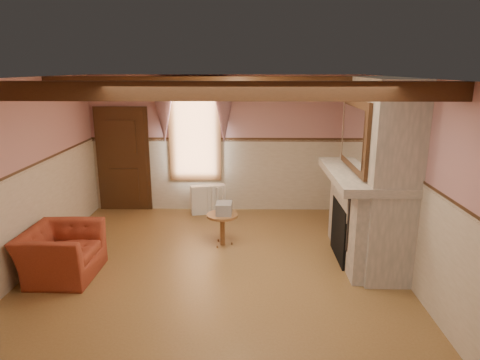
{
  "coord_description": "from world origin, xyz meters",
  "views": [
    {
      "loc": [
        0.49,
        -5.7,
        2.94
      ],
      "look_at": [
        0.37,
        0.8,
        1.22
      ],
      "focal_mm": 32.0,
      "sensor_mm": 36.0,
      "label": 1
    }
  ],
  "objects_px": {
    "side_table": "(223,229)",
    "oil_lamp": "(358,156)",
    "armchair": "(61,253)",
    "radiator": "(208,199)",
    "bowl": "(365,169)",
    "mantel_clock": "(353,155)"
  },
  "relations": [
    {
      "from": "side_table",
      "to": "oil_lamp",
      "type": "relative_size",
      "value": 1.96
    },
    {
      "from": "armchair",
      "to": "oil_lamp",
      "type": "relative_size",
      "value": 3.93
    },
    {
      "from": "radiator",
      "to": "oil_lamp",
      "type": "relative_size",
      "value": 2.5
    },
    {
      "from": "armchair",
      "to": "bowl",
      "type": "distance_m",
      "value": 4.61
    },
    {
      "from": "bowl",
      "to": "oil_lamp",
      "type": "xyz_separation_m",
      "value": [
        0.0,
        0.46,
        0.09
      ]
    },
    {
      "from": "armchair",
      "to": "oil_lamp",
      "type": "height_order",
      "value": "oil_lamp"
    },
    {
      "from": "bowl",
      "to": "mantel_clock",
      "type": "relative_size",
      "value": 1.56
    },
    {
      "from": "side_table",
      "to": "oil_lamp",
      "type": "distance_m",
      "value": 2.53
    },
    {
      "from": "side_table",
      "to": "radiator",
      "type": "distance_m",
      "value": 1.67
    },
    {
      "from": "radiator",
      "to": "oil_lamp",
      "type": "bearing_deg",
      "value": -47.64
    },
    {
      "from": "side_table",
      "to": "bowl",
      "type": "height_order",
      "value": "bowl"
    },
    {
      "from": "radiator",
      "to": "bowl",
      "type": "relative_size",
      "value": 1.87
    },
    {
      "from": "mantel_clock",
      "to": "oil_lamp",
      "type": "height_order",
      "value": "oil_lamp"
    },
    {
      "from": "mantel_clock",
      "to": "bowl",
      "type": "bearing_deg",
      "value": -90.0
    },
    {
      "from": "armchair",
      "to": "bowl",
      "type": "height_order",
      "value": "bowl"
    },
    {
      "from": "radiator",
      "to": "oil_lamp",
      "type": "xyz_separation_m",
      "value": [
        2.57,
        -1.68,
        1.26
      ]
    },
    {
      "from": "bowl",
      "to": "armchair",
      "type": "bearing_deg",
      "value": -171.86
    },
    {
      "from": "side_table",
      "to": "mantel_clock",
      "type": "distance_m",
      "value": 2.53
    },
    {
      "from": "oil_lamp",
      "to": "mantel_clock",
      "type": "bearing_deg",
      "value": 90.0
    },
    {
      "from": "armchair",
      "to": "side_table",
      "type": "height_order",
      "value": "armchair"
    },
    {
      "from": "side_table",
      "to": "radiator",
      "type": "relative_size",
      "value": 0.79
    },
    {
      "from": "armchair",
      "to": "radiator",
      "type": "relative_size",
      "value": 1.57
    }
  ]
}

